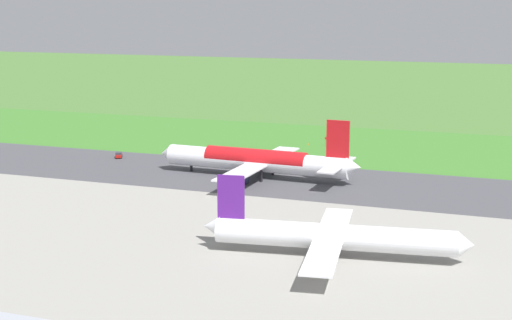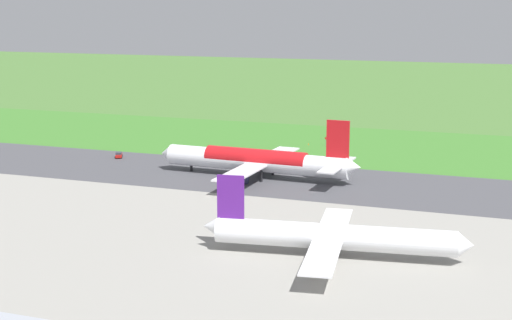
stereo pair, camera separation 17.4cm
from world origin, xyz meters
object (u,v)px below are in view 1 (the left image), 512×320
(airliner_main, at_px, (257,161))
(traffic_cone_orange, at_px, (308,144))
(service_car_followme, at_px, (119,155))
(airliner_parked_near, at_px, (333,236))
(no_stopping_sign, at_px, (326,141))

(airliner_main, height_order, traffic_cone_orange, airliner_main)
(service_car_followme, bearing_deg, airliner_parked_near, 141.14)
(traffic_cone_orange, bearing_deg, airliner_main, 89.90)
(service_car_followme, height_order, traffic_cone_orange, service_car_followme)
(airliner_main, xyz_separation_m, service_car_followme, (45.37, -10.15, -3.51))
(airliner_parked_near, distance_m, service_car_followme, 99.71)
(no_stopping_sign, bearing_deg, airliner_main, 83.00)
(airliner_main, bearing_deg, no_stopping_sign, -97.00)
(airliner_parked_near, relative_size, no_stopping_sign, 16.36)
(airliner_parked_near, height_order, service_car_followme, airliner_parked_near)
(airliner_parked_near, xyz_separation_m, no_stopping_sign, (26.50, -99.02, -2.04))
(service_car_followme, distance_m, traffic_cone_orange, 58.71)
(service_car_followme, distance_m, no_stopping_sign, 62.79)
(airliner_main, height_order, no_stopping_sign, airliner_main)
(service_car_followme, relative_size, traffic_cone_orange, 8.29)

